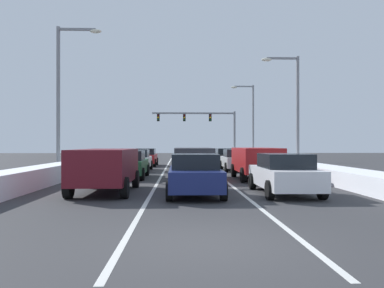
{
  "coord_description": "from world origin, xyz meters",
  "views": [
    {
      "loc": [
        -0.65,
        -7.28,
        1.85
      ],
      "look_at": [
        0.67,
        33.27,
        1.9
      ],
      "focal_mm": 36.46,
      "sensor_mm": 36.0,
      "label": 1
    }
  ],
  "objects_px": {
    "sedan_navy_center_lane_nearest": "(195,174)",
    "sedan_red_left_lane_fourth": "(145,157)",
    "street_lamp_left_mid": "(64,87)",
    "suv_red_right_lane_second": "(256,160)",
    "suv_maroon_left_lane_nearest": "(106,166)",
    "suv_charcoal_center_lane_second": "(193,160)",
    "sedan_green_left_lane_second": "(129,164)",
    "sedan_black_right_lane_fourth": "(226,157)",
    "sedan_gray_center_lane_fourth": "(186,157)",
    "traffic_light_gantry": "(205,123)",
    "sedan_white_right_lane_nearest": "(284,174)",
    "sedan_white_left_lane_third": "(137,160)",
    "street_lamp_right_near": "(293,102)",
    "sedan_silver_right_lane_third": "(236,160)",
    "street_lamp_right_mid": "(250,116)",
    "sedan_tan_center_lane_third": "(189,160)"
  },
  "relations": [
    {
      "from": "sedan_navy_center_lane_nearest",
      "to": "street_lamp_right_near",
      "type": "relative_size",
      "value": 0.56
    },
    {
      "from": "sedan_white_right_lane_nearest",
      "to": "sedan_white_left_lane_third",
      "type": "xyz_separation_m",
      "value": [
        -6.91,
        12.98,
        0.0
      ]
    },
    {
      "from": "sedan_black_right_lane_fourth",
      "to": "sedan_white_right_lane_nearest",
      "type": "bearing_deg",
      "value": -90.6
    },
    {
      "from": "suv_red_right_lane_second",
      "to": "suv_maroon_left_lane_nearest",
      "type": "distance_m",
      "value": 8.76
    },
    {
      "from": "suv_charcoal_center_lane_second",
      "to": "traffic_light_gantry",
      "type": "bearing_deg",
      "value": 84.91
    },
    {
      "from": "sedan_navy_center_lane_nearest",
      "to": "sedan_red_left_lane_fourth",
      "type": "height_order",
      "value": "same"
    },
    {
      "from": "suv_charcoal_center_lane_second",
      "to": "sedan_red_left_lane_fourth",
      "type": "relative_size",
      "value": 1.09
    },
    {
      "from": "sedan_white_right_lane_nearest",
      "to": "sedan_white_left_lane_third",
      "type": "relative_size",
      "value": 1.0
    },
    {
      "from": "sedan_black_right_lane_fourth",
      "to": "sedan_gray_center_lane_fourth",
      "type": "xyz_separation_m",
      "value": [
        -3.55,
        -1.12,
        0.0
      ]
    },
    {
      "from": "sedan_white_left_lane_third",
      "to": "sedan_white_right_lane_nearest",
      "type": "bearing_deg",
      "value": -61.98
    },
    {
      "from": "sedan_green_left_lane_second",
      "to": "suv_charcoal_center_lane_second",
      "type": "bearing_deg",
      "value": -13.81
    },
    {
      "from": "street_lamp_left_mid",
      "to": "suv_charcoal_center_lane_second",
      "type": "bearing_deg",
      "value": -18.11
    },
    {
      "from": "sedan_silver_right_lane_third",
      "to": "street_lamp_right_mid",
      "type": "relative_size",
      "value": 0.52
    },
    {
      "from": "suv_maroon_left_lane_nearest",
      "to": "street_lamp_left_mid",
      "type": "height_order",
      "value": "street_lamp_left_mid"
    },
    {
      "from": "traffic_light_gantry",
      "to": "suv_red_right_lane_second",
      "type": "bearing_deg",
      "value": -88.78
    },
    {
      "from": "sedan_black_right_lane_fourth",
      "to": "street_lamp_right_near",
      "type": "relative_size",
      "value": 0.56
    },
    {
      "from": "traffic_light_gantry",
      "to": "sedan_navy_center_lane_nearest",
      "type": "bearing_deg",
      "value": -94.46
    },
    {
      "from": "suv_red_right_lane_second",
      "to": "traffic_light_gantry",
      "type": "height_order",
      "value": "traffic_light_gantry"
    },
    {
      "from": "sedan_white_right_lane_nearest",
      "to": "sedan_silver_right_lane_third",
      "type": "bearing_deg",
      "value": 89.5
    },
    {
      "from": "sedan_white_right_lane_nearest",
      "to": "sedan_black_right_lane_fourth",
      "type": "distance_m",
      "value": 19.82
    },
    {
      "from": "suv_charcoal_center_lane_second",
      "to": "traffic_light_gantry",
      "type": "relative_size",
      "value": 0.45
    },
    {
      "from": "sedan_silver_right_lane_third",
      "to": "sedan_navy_center_lane_nearest",
      "type": "bearing_deg",
      "value": -104.84
    },
    {
      "from": "suv_maroon_left_lane_nearest",
      "to": "traffic_light_gantry",
      "type": "relative_size",
      "value": 0.45
    },
    {
      "from": "sedan_gray_center_lane_fourth",
      "to": "suv_maroon_left_lane_nearest",
      "type": "height_order",
      "value": "suv_maroon_left_lane_nearest"
    },
    {
      "from": "sedan_navy_center_lane_nearest",
      "to": "suv_charcoal_center_lane_second",
      "type": "xyz_separation_m",
      "value": [
        0.17,
        6.52,
        0.25
      ]
    },
    {
      "from": "sedan_tan_center_lane_third",
      "to": "sedan_white_left_lane_third",
      "type": "bearing_deg",
      "value": -177.4
    },
    {
      "from": "sedan_white_right_lane_nearest",
      "to": "traffic_light_gantry",
      "type": "bearing_deg",
      "value": 90.77
    },
    {
      "from": "sedan_green_left_lane_second",
      "to": "sedan_red_left_lane_fourth",
      "type": "height_order",
      "value": "same"
    },
    {
      "from": "sedan_gray_center_lane_fourth",
      "to": "traffic_light_gantry",
      "type": "relative_size",
      "value": 0.41
    },
    {
      "from": "suv_maroon_left_lane_nearest",
      "to": "sedan_red_left_lane_fourth",
      "type": "height_order",
      "value": "suv_maroon_left_lane_nearest"
    },
    {
      "from": "sedan_red_left_lane_fourth",
      "to": "sedan_gray_center_lane_fourth",
      "type": "bearing_deg",
      "value": -9.47
    },
    {
      "from": "suv_red_right_lane_second",
      "to": "sedan_black_right_lane_fourth",
      "type": "bearing_deg",
      "value": 89.78
    },
    {
      "from": "suv_red_right_lane_second",
      "to": "traffic_light_gantry",
      "type": "relative_size",
      "value": 0.45
    },
    {
      "from": "sedan_red_left_lane_fourth",
      "to": "street_lamp_right_near",
      "type": "height_order",
      "value": "street_lamp_right_near"
    },
    {
      "from": "suv_red_right_lane_second",
      "to": "sedan_white_left_lane_third",
      "type": "relative_size",
      "value": 1.09
    },
    {
      "from": "sedan_black_right_lane_fourth",
      "to": "sedan_green_left_lane_second",
      "type": "height_order",
      "value": "same"
    },
    {
      "from": "sedan_navy_center_lane_nearest",
      "to": "street_lamp_right_mid",
      "type": "relative_size",
      "value": 0.52
    },
    {
      "from": "sedan_silver_right_lane_third",
      "to": "sedan_green_left_lane_second",
      "type": "distance_m",
      "value": 8.89
    },
    {
      "from": "sedan_gray_center_lane_fourth",
      "to": "sedan_white_left_lane_third",
      "type": "xyz_separation_m",
      "value": [
        -3.56,
        -5.72,
        0.0
      ]
    },
    {
      "from": "sedan_red_left_lane_fourth",
      "to": "street_lamp_left_mid",
      "type": "relative_size",
      "value": 0.51
    },
    {
      "from": "sedan_gray_center_lane_fourth",
      "to": "suv_maroon_left_lane_nearest",
      "type": "xyz_separation_m",
      "value": [
        -3.4,
        -18.03,
        0.25
      ]
    },
    {
      "from": "traffic_light_gantry",
      "to": "street_lamp_right_near",
      "type": "height_order",
      "value": "street_lamp_right_near"
    },
    {
      "from": "suv_charcoal_center_lane_second",
      "to": "sedan_white_right_lane_nearest",
      "type": "bearing_deg",
      "value": -63.27
    },
    {
      "from": "suv_red_right_lane_second",
      "to": "traffic_light_gantry",
      "type": "distance_m",
      "value": 30.66
    },
    {
      "from": "sedan_white_right_lane_nearest",
      "to": "sedan_red_left_lane_fourth",
      "type": "bearing_deg",
      "value": 109.53
    },
    {
      "from": "sedan_navy_center_lane_nearest",
      "to": "sedan_green_left_lane_second",
      "type": "xyz_separation_m",
      "value": [
        -3.36,
        7.38,
        0.0
      ]
    },
    {
      "from": "sedan_navy_center_lane_nearest",
      "to": "traffic_light_gantry",
      "type": "distance_m",
      "value": 37.02
    },
    {
      "from": "sedan_navy_center_lane_nearest",
      "to": "suv_charcoal_center_lane_second",
      "type": "bearing_deg",
      "value": 88.49
    },
    {
      "from": "suv_charcoal_center_lane_second",
      "to": "suv_maroon_left_lane_nearest",
      "type": "height_order",
      "value": "same"
    },
    {
      "from": "sedan_silver_right_lane_third",
      "to": "sedan_white_left_lane_third",
      "type": "height_order",
      "value": "same"
    }
  ]
}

